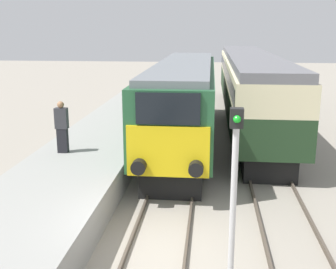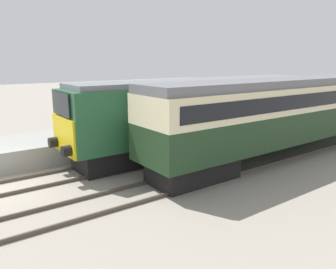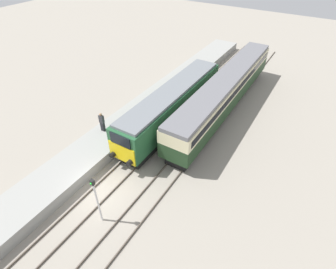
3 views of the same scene
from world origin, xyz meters
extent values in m
cube|color=gray|center=(-3.30, 8.00, 0.51)|extent=(3.50, 50.00, 1.01)
cube|color=#4C4238|center=(-0.72, 5.00, 0.07)|extent=(0.07, 60.00, 0.14)
cube|color=#4C4238|center=(0.72, 5.00, 0.07)|extent=(0.07, 60.00, 0.14)
cube|color=#4C4238|center=(2.68, 5.00, 0.07)|extent=(0.07, 60.00, 0.14)
cube|color=#4C4238|center=(4.12, 5.00, 0.07)|extent=(0.07, 60.00, 0.14)
cube|color=black|center=(0.00, 5.34, 0.50)|extent=(2.03, 4.00, 1.00)
cube|color=black|center=(0.00, 15.58, 0.50)|extent=(2.03, 4.00, 1.00)
cube|color=#235633|center=(0.00, 10.46, 2.30)|extent=(2.70, 15.24, 2.60)
cube|color=yellow|center=(0.00, 2.80, 1.78)|extent=(2.48, 0.10, 1.56)
cube|color=black|center=(0.00, 2.80, 3.08)|extent=(1.89, 0.10, 0.94)
cube|color=slate|center=(0.00, 10.46, 3.72)|extent=(2.38, 14.63, 0.24)
cylinder|color=black|center=(-0.85, 2.59, 1.35)|extent=(0.44, 0.35, 0.44)
cylinder|color=black|center=(0.85, 2.59, 1.35)|extent=(0.44, 0.35, 0.44)
cube|color=black|center=(3.40, 6.88, 0.47)|extent=(1.89, 3.60, 0.95)
cube|color=#1E381E|center=(3.40, 15.36, 1.69)|extent=(2.70, 21.35, 1.47)
cube|color=beige|center=(3.40, 15.36, 3.00)|extent=(2.71, 21.35, 1.16)
cube|color=black|center=(3.40, 15.36, 3.00)|extent=(2.75, 20.50, 0.64)
cube|color=slate|center=(3.40, 15.36, 3.76)|extent=(2.48, 21.35, 0.36)
cube|color=black|center=(-3.99, 4.93, 1.45)|extent=(0.36, 0.24, 0.88)
cube|color=#333338|center=(-3.99, 4.93, 2.26)|extent=(0.44, 0.26, 0.74)
sphere|color=#9E704C|center=(-3.99, 4.93, 2.75)|extent=(0.24, 0.24, 0.24)
camera|label=1|loc=(1.22, -9.12, 5.34)|focal=45.00mm
camera|label=2|loc=(13.09, -1.39, 4.80)|focal=35.00mm
camera|label=3|loc=(10.83, -8.04, 15.54)|focal=28.00mm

